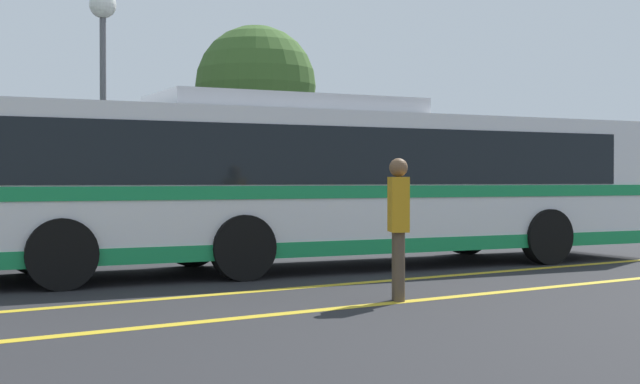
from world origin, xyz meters
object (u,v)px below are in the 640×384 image
at_px(street_lamp, 103,46).
at_px(tree_0, 256,86).
at_px(transit_bus, 319,181).
at_px(pedestrian_0, 398,219).

relative_size(street_lamp, tree_0, 0.96).
bearing_deg(tree_0, street_lamp, -151.18).
height_order(transit_bus, tree_0, tree_0).
xyz_separation_m(pedestrian_0, street_lamp, (-0.04, 10.19, 3.43)).
bearing_deg(transit_bus, tree_0, 163.99).
xyz_separation_m(transit_bus, street_lamp, (-1.57, 6.17, 2.95)).
distance_m(pedestrian_0, street_lamp, 10.75).
bearing_deg(transit_bus, street_lamp, -157.86).
height_order(transit_bus, street_lamp, street_lamp).
bearing_deg(tree_0, transit_bus, -113.90).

